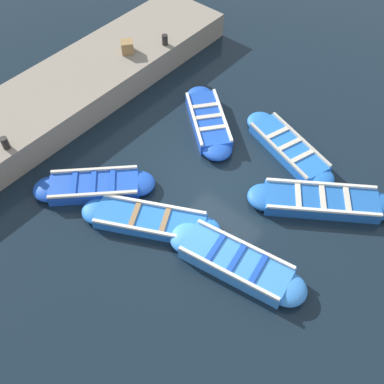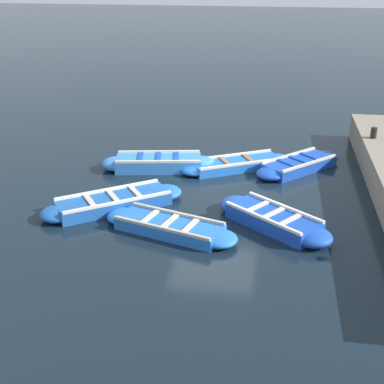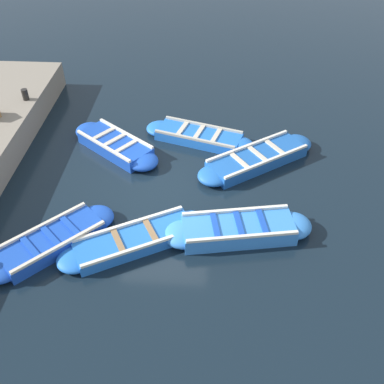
{
  "view_description": "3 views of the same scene",
  "coord_description": "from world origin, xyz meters",
  "px_view_note": "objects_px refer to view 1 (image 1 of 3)",
  "views": [
    {
      "loc": [
        -4.65,
        6.36,
        9.74
      ],
      "look_at": [
        0.25,
        0.65,
        0.16
      ],
      "focal_mm": 42.0,
      "sensor_mm": 36.0,
      "label": 1
    },
    {
      "loc": [
        1.46,
        -13.83,
        6.26
      ],
      "look_at": [
        -0.51,
        -0.98,
        0.46
      ],
      "focal_mm": 50.0,
      "sensor_mm": 36.0,
      "label": 2
    },
    {
      "loc": [
        -1.31,
        9.32,
        7.9
      ],
      "look_at": [
        -0.8,
        0.63,
        0.49
      ],
      "focal_mm": 42.0,
      "sensor_mm": 36.0,
      "label": 3
    }
  ],
  "objects_px": {
    "boat_centre": "(289,148)",
    "bollard_mid_north": "(5,143)",
    "boat_drifting": "(94,186)",
    "wooden_crate": "(127,47)",
    "boat_mid_row": "(150,221)",
    "boat_stern_in": "(321,201)",
    "bollard_north": "(165,40)",
    "boat_broadside": "(236,263)",
    "boat_end_of_row": "(208,121)"
  },
  "relations": [
    {
      "from": "boat_broadside",
      "to": "bollard_mid_north",
      "type": "height_order",
      "value": "bollard_mid_north"
    },
    {
      "from": "boat_drifting",
      "to": "boat_centre",
      "type": "xyz_separation_m",
      "value": [
        -3.25,
        -4.7,
        -0.02
      ]
    },
    {
      "from": "boat_drifting",
      "to": "boat_stern_in",
      "type": "distance_m",
      "value": 6.15
    },
    {
      "from": "boat_drifting",
      "to": "bollard_mid_north",
      "type": "height_order",
      "value": "bollard_mid_north"
    },
    {
      "from": "bollard_north",
      "to": "boat_mid_row",
      "type": "bearing_deg",
      "value": 129.12
    },
    {
      "from": "boat_drifting",
      "to": "boat_broadside",
      "type": "height_order",
      "value": "boat_broadside"
    },
    {
      "from": "boat_stern_in",
      "to": "wooden_crate",
      "type": "xyz_separation_m",
      "value": [
        7.96,
        -0.7,
        0.9
      ]
    },
    {
      "from": "boat_centre",
      "to": "boat_end_of_row",
      "type": "height_order",
      "value": "boat_end_of_row"
    },
    {
      "from": "boat_drifting",
      "to": "boat_mid_row",
      "type": "xyz_separation_m",
      "value": [
        -1.94,
        -0.18,
        -0.02
      ]
    },
    {
      "from": "boat_end_of_row",
      "to": "wooden_crate",
      "type": "height_order",
      "value": "wooden_crate"
    },
    {
      "from": "wooden_crate",
      "to": "boat_stern_in",
      "type": "bearing_deg",
      "value": 174.96
    },
    {
      "from": "boat_centre",
      "to": "boat_broadside",
      "type": "bearing_deg",
      "value": 105.61
    },
    {
      "from": "bollard_mid_north",
      "to": "boat_mid_row",
      "type": "bearing_deg",
      "value": -165.26
    },
    {
      "from": "boat_end_of_row",
      "to": "wooden_crate",
      "type": "relative_size",
      "value": 7.99
    },
    {
      "from": "boat_drifting",
      "to": "wooden_crate",
      "type": "bearing_deg",
      "value": -55.33
    },
    {
      "from": "boat_drifting",
      "to": "wooden_crate",
      "type": "relative_size",
      "value": 7.54
    },
    {
      "from": "boat_drifting",
      "to": "boat_end_of_row",
      "type": "distance_m",
      "value": 4.08
    },
    {
      "from": "bollard_mid_north",
      "to": "boat_end_of_row",
      "type": "bearing_deg",
      "value": -121.69
    },
    {
      "from": "boat_end_of_row",
      "to": "boat_stern_in",
      "type": "distance_m",
      "value": 4.27
    },
    {
      "from": "boat_centre",
      "to": "boat_broadside",
      "type": "xyz_separation_m",
      "value": [
        -1.14,
        4.09,
        0.05
      ]
    },
    {
      "from": "boat_mid_row",
      "to": "wooden_crate",
      "type": "distance_m",
      "value": 6.47
    },
    {
      "from": "boat_end_of_row",
      "to": "boat_mid_row",
      "type": "height_order",
      "value": "boat_end_of_row"
    },
    {
      "from": "boat_drifting",
      "to": "boat_mid_row",
      "type": "height_order",
      "value": "boat_drifting"
    },
    {
      "from": "boat_mid_row",
      "to": "boat_end_of_row",
      "type": "bearing_deg",
      "value": -72.61
    },
    {
      "from": "boat_mid_row",
      "to": "wooden_crate",
      "type": "height_order",
      "value": "wooden_crate"
    },
    {
      "from": "boat_stern_in",
      "to": "bollard_north",
      "type": "bearing_deg",
      "value": -14.04
    },
    {
      "from": "boat_drifting",
      "to": "boat_broadside",
      "type": "bearing_deg",
      "value": -172.06
    },
    {
      "from": "boat_drifting",
      "to": "boat_mid_row",
      "type": "bearing_deg",
      "value": -174.71
    },
    {
      "from": "boat_mid_row",
      "to": "bollard_north",
      "type": "xyz_separation_m",
      "value": [
        4.26,
        -5.23,
        0.9
      ]
    },
    {
      "from": "boat_centre",
      "to": "bollard_mid_north",
      "type": "bearing_deg",
      "value": 45.4
    },
    {
      "from": "bollard_north",
      "to": "bollard_mid_north",
      "type": "bearing_deg",
      "value": 90.0
    },
    {
      "from": "boat_broadside",
      "to": "bollard_north",
      "type": "bearing_deg",
      "value": -35.63
    },
    {
      "from": "boat_mid_row",
      "to": "boat_stern_in",
      "type": "distance_m",
      "value": 4.57
    },
    {
      "from": "boat_centre",
      "to": "bollard_north",
      "type": "distance_m",
      "value": 5.68
    },
    {
      "from": "boat_end_of_row",
      "to": "bollard_mid_north",
      "type": "relative_size",
      "value": 9.04
    },
    {
      "from": "boat_broadside",
      "to": "bollard_mid_north",
      "type": "relative_size",
      "value": 10.61
    },
    {
      "from": "boat_broadside",
      "to": "boat_drifting",
      "type": "bearing_deg",
      "value": 7.94
    },
    {
      "from": "boat_broadside",
      "to": "boat_mid_row",
      "type": "distance_m",
      "value": 2.48
    },
    {
      "from": "boat_centre",
      "to": "boat_stern_in",
      "type": "relative_size",
      "value": 0.97
    },
    {
      "from": "boat_drifting",
      "to": "wooden_crate",
      "type": "xyz_separation_m",
      "value": [
        2.97,
        -4.29,
        0.9
      ]
    },
    {
      "from": "boat_centre",
      "to": "boat_broadside",
      "type": "height_order",
      "value": "boat_broadside"
    },
    {
      "from": "boat_centre",
      "to": "bollard_mid_north",
      "type": "height_order",
      "value": "bollard_mid_north"
    },
    {
      "from": "boat_broadside",
      "to": "wooden_crate",
      "type": "height_order",
      "value": "wooden_crate"
    },
    {
      "from": "boat_end_of_row",
      "to": "bollard_north",
      "type": "distance_m",
      "value": 3.47
    },
    {
      "from": "boat_drifting",
      "to": "boat_centre",
      "type": "height_order",
      "value": "boat_drifting"
    },
    {
      "from": "boat_centre",
      "to": "boat_stern_in",
      "type": "distance_m",
      "value": 2.07
    },
    {
      "from": "boat_drifting",
      "to": "boat_stern_in",
      "type": "relative_size",
      "value": 0.8
    },
    {
      "from": "boat_mid_row",
      "to": "bollard_mid_north",
      "type": "bearing_deg",
      "value": 14.74
    },
    {
      "from": "boat_drifting",
      "to": "boat_broadside",
      "type": "xyz_separation_m",
      "value": [
        -4.39,
        -0.61,
        0.03
      ]
    },
    {
      "from": "boat_end_of_row",
      "to": "boat_broadside",
      "type": "bearing_deg",
      "value": 136.99
    }
  ]
}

